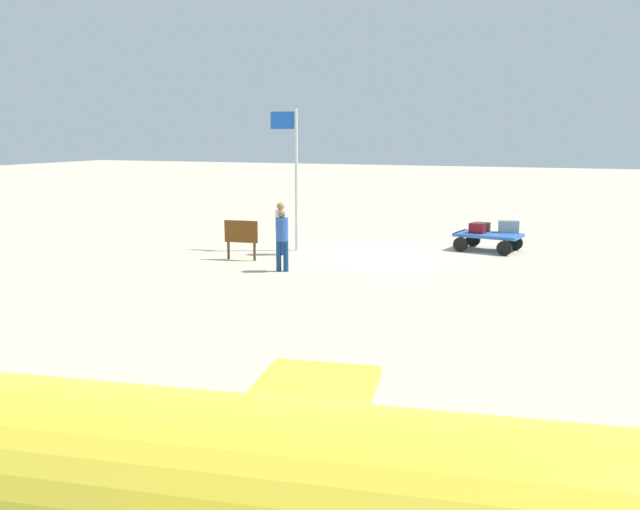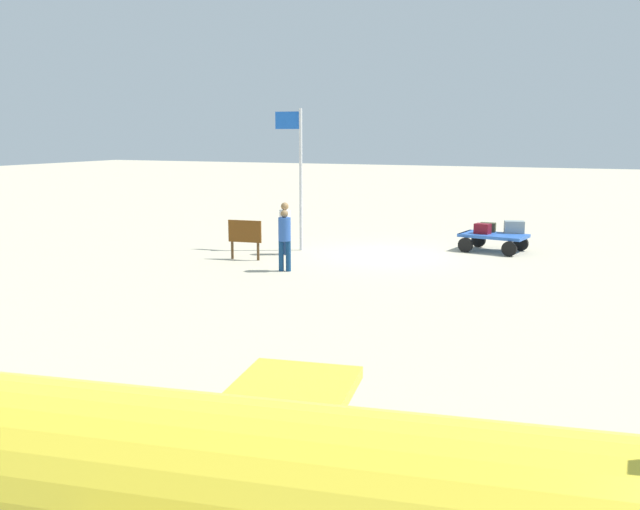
# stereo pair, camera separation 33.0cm
# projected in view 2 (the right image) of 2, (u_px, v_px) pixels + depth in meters

# --- Properties ---
(ground_plane) EXTENTS (120.00, 120.00, 0.00)m
(ground_plane) POSITION_uv_depth(u_px,v_px,m) (387.00, 255.00, 21.27)
(ground_plane) COLOR #BAB095
(luggage_cart) EXTENTS (2.19, 1.62, 0.57)m
(luggage_cart) POSITION_uv_depth(u_px,v_px,m) (493.00, 238.00, 21.88)
(luggage_cart) COLOR #295AB4
(luggage_cart) RESTS_ON ground
(suitcase_navy) EXTENTS (0.69, 0.52, 0.39)m
(suitcase_navy) POSITION_uv_depth(u_px,v_px,m) (514.00, 227.00, 22.02)
(suitcase_navy) COLOR gray
(suitcase_navy) RESTS_ON luggage_cart
(suitcase_dark) EXTENTS (0.50, 0.30, 0.29)m
(suitcase_dark) POSITION_uv_depth(u_px,v_px,m) (488.00, 227.00, 22.33)
(suitcase_dark) COLOR #383923
(suitcase_dark) RESTS_ON luggage_cart
(suitcase_maroon) EXTENTS (0.54, 0.43, 0.32)m
(suitcase_maroon) POSITION_uv_depth(u_px,v_px,m) (483.00, 229.00, 21.90)
(suitcase_maroon) COLOR maroon
(suitcase_maroon) RESTS_ON luggage_cart
(worker_lead) EXTENTS (0.41, 0.41, 1.69)m
(worker_lead) POSITION_uv_depth(u_px,v_px,m) (285.00, 236.00, 18.64)
(worker_lead) COLOR navy
(worker_lead) RESTS_ON ground
(worker_trailing) EXTENTS (0.48, 0.48, 1.63)m
(worker_trailing) POSITION_uv_depth(u_px,v_px,m) (285.00, 224.00, 21.25)
(worker_trailing) COLOR navy
(worker_trailing) RESTS_ON ground
(airplane_near) EXTENTS (9.10, 5.09, 3.18)m
(airplane_near) POSITION_uv_depth(u_px,v_px,m) (174.00, 502.00, 4.71)
(airplane_near) COLOR yellow
(airplane_near) RESTS_ON ground
(flagpole) EXTENTS (0.92, 0.10, 4.51)m
(flagpole) POSITION_uv_depth(u_px,v_px,m) (298.00, 167.00, 21.76)
(flagpole) COLOR silver
(flagpole) RESTS_ON ground
(signboard) EXTENTS (1.04, 0.17, 1.19)m
(signboard) POSITION_uv_depth(u_px,v_px,m) (245.00, 234.00, 20.39)
(signboard) COLOR #4C3319
(signboard) RESTS_ON ground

